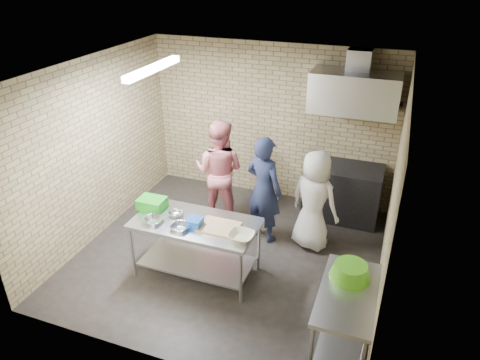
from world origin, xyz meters
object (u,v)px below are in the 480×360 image
at_px(bottle_red, 359,94).
at_px(man_navy, 264,190).
at_px(side_counter, 344,318).
at_px(green_basin, 350,271).
at_px(prep_table, 196,248).
at_px(stove, 342,192).
at_px(green_crate, 152,203).
at_px(woman_white, 314,201).
at_px(bottle_green, 386,98).
at_px(woman_pink, 219,171).
at_px(blue_tub, 195,223).

height_order(bottle_red, man_navy, bottle_red).
relative_size(side_counter, green_basin, 2.61).
bearing_deg(prep_table, stove, 53.37).
relative_size(prep_table, green_crate, 4.50).
xyz_separation_m(prep_table, woman_white, (1.33, 1.18, 0.35)).
relative_size(side_counter, bottle_red, 6.67).
relative_size(green_crate, green_basin, 0.79).
height_order(bottle_green, woman_pink, bottle_green).
relative_size(side_counter, green_crate, 3.30).
bearing_deg(stove, side_counter, -80.71).
relative_size(prep_table, bottle_red, 9.10).
distance_m(bottle_green, woman_white, 1.90).
xyz_separation_m(stove, woman_white, (-0.28, -0.99, 0.31)).
relative_size(green_basin, woman_white, 0.30).
relative_size(stove, woman_white, 0.79).
bearing_deg(bottle_red, woman_pink, -153.12).
height_order(green_crate, man_navy, man_navy).
bearing_deg(side_counter, woman_white, 112.57).
relative_size(prep_table, bottle_green, 10.93).
distance_m(blue_tub, bottle_red, 3.20).
distance_m(prep_table, woman_white, 1.81).
xyz_separation_m(prep_table, side_counter, (2.06, -0.58, -0.03)).
bearing_deg(prep_table, green_crate, 170.27).
bearing_deg(prep_table, woman_pink, 99.97).
relative_size(prep_table, blue_tub, 9.00).
distance_m(side_counter, stove, 2.79).
bearing_deg(bottle_green, green_crate, -140.35).
bearing_deg(man_navy, bottle_red, -110.97).
xyz_separation_m(green_crate, man_navy, (1.29, 1.01, -0.06)).
height_order(bottle_red, woman_white, bottle_red).
relative_size(green_basin, bottle_red, 2.56).
distance_m(stove, bottle_green, 1.65).
bearing_deg(man_navy, green_basin, 154.00).
height_order(stove, green_basin, green_basin).
bearing_deg(blue_tub, prep_table, 116.57).
bearing_deg(man_navy, prep_table, 81.69).
height_order(side_counter, green_crate, green_crate).
distance_m(side_counter, bottle_green, 3.41).
xyz_separation_m(woman_pink, woman_white, (1.58, -0.26, -0.09)).
bearing_deg(bottle_red, green_basin, -82.10).
distance_m(stove, green_crate, 3.12).
xyz_separation_m(prep_table, bottle_green, (2.06, 2.41, 1.61)).
bearing_deg(stove, woman_white, -105.96).
bearing_deg(stove, bottle_green, 28.07).
bearing_deg(green_crate, side_counter, -14.22).
distance_m(side_counter, woman_white, 1.95).
relative_size(bottle_red, bottle_green, 1.20).
bearing_deg(bottle_red, stove, -101.77).
height_order(side_counter, blue_tub, blue_tub).
distance_m(prep_table, woman_pink, 1.53).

